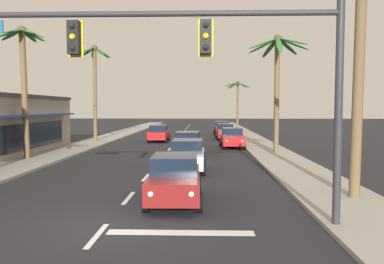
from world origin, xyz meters
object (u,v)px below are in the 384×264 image
sedan_third_in_queue (187,155)px  palm_left_second (23,67)px  sedan_lead_at_stop_bar (175,178)px  palm_left_third (95,76)px  sedan_fifth_in_queue (188,143)px  palm_right_second (277,70)px  palm_right_farthest (238,93)px  palm_right_nearest (361,31)px  sedan_oncoming_far (159,133)px  sedan_parked_far_kerb (225,131)px  traffic_signal_mast (210,56)px  sedan_parked_nearest_kerb (222,128)px  sedan_parked_mid_kerb (232,138)px

sedan_third_in_queue → palm_left_second: 12.42m
sedan_lead_at_stop_bar → palm_left_third: (-9.64, 23.86, 5.67)m
sedan_fifth_in_queue → palm_left_second: palm_left_second is taller
palm_right_second → palm_right_farthest: size_ratio=1.18×
palm_left_second → palm_left_third: bearing=86.4°
sedan_third_in_queue → palm_left_third: (-9.80, 17.07, 5.67)m
sedan_lead_at_stop_bar → palm_right_nearest: palm_right_nearest is taller
sedan_oncoming_far → palm_right_second: (9.84, -9.86, 5.25)m
sedan_parked_far_kerb → palm_left_third: size_ratio=0.47×
sedan_lead_at_stop_bar → sedan_parked_far_kerb: 27.65m
traffic_signal_mast → sedan_oncoming_far: 28.17m
sedan_oncoming_far → sedan_parked_nearest_kerb: (6.77, 10.29, 0.00)m
traffic_signal_mast → sedan_third_in_queue: 10.61m
sedan_third_in_queue → palm_right_farthest: (5.82, 36.51, 4.63)m
sedan_oncoming_far → sedan_parked_far_kerb: 7.37m
sedan_parked_far_kerb → palm_left_second: palm_left_second is taller
palm_left_second → palm_right_nearest: 19.98m
sedan_lead_at_stop_bar → sedan_oncoming_far: bearing=98.0°
sedan_oncoming_far → palm_left_second: 16.32m
sedan_lead_at_stop_bar → sedan_parked_mid_kerb: bearing=79.7°
sedan_oncoming_far → palm_left_third: 8.41m
sedan_fifth_in_queue → palm_right_second: (6.50, 1.06, 5.25)m
sedan_parked_far_kerb → palm_left_third: bearing=-164.5°
traffic_signal_mast → palm_right_nearest: 6.39m
sedan_oncoming_far → palm_left_third: bearing=-174.0°
sedan_parked_nearest_kerb → sedan_parked_mid_kerb: bearing=-89.6°
palm_right_second → palm_left_second: bearing=-166.7°
sedan_oncoming_far → palm_right_second: 14.88m
palm_right_nearest → palm_right_farthest: 43.06m
sedan_parked_far_kerb → palm_right_nearest: bearing=-83.1°
sedan_oncoming_far → sedan_parked_far_kerb: size_ratio=0.99×
sedan_third_in_queue → sedan_parked_nearest_kerb: size_ratio=1.00×
sedan_lead_at_stop_bar → sedan_oncoming_far: 24.75m
sedan_oncoming_far → palm_left_second: bearing=-116.9°
palm_right_nearest → sedan_third_in_queue: bearing=134.5°
palm_left_third → palm_right_nearest: (16.22, -23.60, -0.44)m
sedan_parked_far_kerb → sedan_fifth_in_queue: bearing=-103.9°
traffic_signal_mast → sedan_parked_nearest_kerb: 38.05m
sedan_third_in_queue → palm_right_second: size_ratio=0.51×
sedan_third_in_queue → palm_right_farthest: palm_right_farthest is taller
sedan_lead_at_stop_bar → palm_left_third: bearing=112.0°
palm_left_third → palm_right_second: (16.01, -9.21, -0.42)m
sedan_parked_mid_kerb → sedan_parked_far_kerb: bearing=90.9°
traffic_signal_mast → palm_right_second: (5.15, 17.64, 1.28)m
sedan_oncoming_far → palm_right_farthest: (9.44, 18.80, 4.63)m
sedan_oncoming_far → sedan_parked_far_kerb: same height
sedan_parked_mid_kerb → palm_right_nearest: size_ratio=0.51×
palm_right_farthest → sedan_parked_mid_kerb: bearing=-96.0°
sedan_lead_at_stop_bar → palm_left_third: size_ratio=0.47×
sedan_parked_mid_kerb → palm_right_second: (2.95, -4.28, 5.25)m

